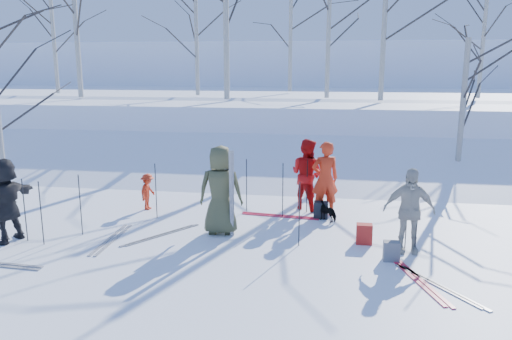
% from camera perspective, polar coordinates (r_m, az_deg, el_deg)
% --- Properties ---
extents(ground, '(120.00, 120.00, 0.00)m').
position_cam_1_polar(ground, '(10.17, -1.30, -8.96)').
color(ground, white).
rests_on(ground, ground).
extents(snow_ramp, '(70.00, 9.49, 4.12)m').
position_cam_1_polar(snow_ramp, '(16.80, 2.85, 0.09)').
color(snow_ramp, white).
rests_on(snow_ramp, ground).
extents(snow_plateau, '(70.00, 18.00, 2.20)m').
position_cam_1_polar(snow_plateau, '(26.52, 5.12, 6.38)').
color(snow_plateau, white).
rests_on(snow_plateau, ground).
extents(far_hill, '(90.00, 30.00, 6.00)m').
position_cam_1_polar(far_hill, '(47.40, 6.82, 10.11)').
color(far_hill, white).
rests_on(far_hill, ground).
extents(skier_olive_center, '(1.00, 0.70, 1.95)m').
position_cam_1_polar(skier_olive_center, '(10.78, -4.08, -2.32)').
color(skier_olive_center, '#444529').
rests_on(skier_olive_center, ground).
extents(skier_red_north, '(0.77, 0.62, 1.83)m').
position_cam_1_polar(skier_red_north, '(12.17, 7.89, -1.00)').
color(skier_red_north, red).
rests_on(skier_red_north, ground).
extents(skier_redor_behind, '(1.11, 1.04, 1.81)m').
position_cam_1_polar(skier_redor_behind, '(12.66, 5.81, -0.49)').
color(skier_redor_behind, '#B10D0D').
rests_on(skier_redor_behind, ground).
extents(skier_red_seated, '(0.41, 0.63, 0.92)m').
position_cam_1_polar(skier_red_seated, '(12.95, -12.27, -2.43)').
color(skier_red_seated, red).
rests_on(skier_red_seated, ground).
extents(skier_cream_east, '(1.00, 0.42, 1.70)m').
position_cam_1_polar(skier_cream_east, '(10.18, 17.08, -4.45)').
color(skier_cream_east, beige).
rests_on(skier_cream_east, ground).
extents(skier_grey_west, '(0.90, 1.72, 1.77)m').
position_cam_1_polar(skier_grey_west, '(11.53, -26.67, -3.10)').
color(skier_grey_west, black).
rests_on(skier_grey_west, ground).
extents(dog, '(0.58, 0.51, 0.45)m').
position_cam_1_polar(dog, '(11.93, 8.26, -4.71)').
color(dog, black).
rests_on(dog, ground).
extents(upright_ski_left, '(0.08, 0.16, 1.90)m').
position_cam_1_polar(upright_ski_left, '(10.52, -2.85, -2.81)').
color(upright_ski_left, silver).
rests_on(upright_ski_left, ground).
extents(upright_ski_right, '(0.12, 0.23, 1.89)m').
position_cam_1_polar(upright_ski_right, '(10.55, -2.72, -2.76)').
color(upright_ski_right, silver).
rests_on(upright_ski_right, ground).
extents(ski_pair_a, '(1.99, 2.09, 0.02)m').
position_cam_1_polar(ski_pair_a, '(9.10, 20.20, -12.33)').
color(ski_pair_a, silver).
rests_on(ski_pair_a, ground).
extents(ski_pair_b, '(1.32, 2.02, 0.02)m').
position_cam_1_polar(ski_pair_b, '(9.16, 18.26, -12.03)').
color(ski_pair_b, red).
rests_on(ski_pair_b, ground).
extents(ski_pair_c, '(0.32, 1.91, 0.02)m').
position_cam_1_polar(ski_pair_c, '(11.07, -16.19, -7.62)').
color(ski_pair_c, silver).
rests_on(ski_pair_c, ground).
extents(ski_pair_e, '(0.59, 1.94, 0.02)m').
position_cam_1_polar(ski_pair_e, '(12.22, 2.74, -5.25)').
color(ski_pair_e, red).
rests_on(ski_pair_e, ground).
extents(ski_pair_f, '(1.99, 2.09, 0.02)m').
position_cam_1_polar(ski_pair_f, '(11.09, -10.78, -7.30)').
color(ski_pair_f, silver).
rests_on(ski_pair_f, ground).
extents(ski_pole_a, '(0.02, 0.02, 1.34)m').
position_cam_1_polar(ski_pole_a, '(11.07, -23.35, -4.56)').
color(ski_pole_a, black).
rests_on(ski_pole_a, ground).
extents(ski_pole_b, '(0.02, 0.02, 1.34)m').
position_cam_1_polar(ski_pole_b, '(11.97, 3.08, -2.34)').
color(ski_pole_b, black).
rests_on(ski_pole_b, ground).
extents(ski_pole_c, '(0.02, 0.02, 1.34)m').
position_cam_1_polar(ski_pole_c, '(10.14, 4.97, -5.06)').
color(ski_pole_c, black).
rests_on(ski_pole_c, ground).
extents(ski_pole_d, '(0.02, 0.02, 1.34)m').
position_cam_1_polar(ski_pole_d, '(12.13, -11.36, -2.37)').
color(ski_pole_d, black).
rests_on(ski_pole_d, ground).
extents(ski_pole_e, '(0.02, 0.02, 1.34)m').
position_cam_1_polar(ski_pole_e, '(10.42, 16.86, -5.08)').
color(ski_pole_e, black).
rests_on(ski_pole_e, ground).
extents(ski_pole_f, '(0.02, 0.02, 1.34)m').
position_cam_1_polar(ski_pole_f, '(12.44, -1.09, -1.76)').
color(ski_pole_f, black).
rests_on(ski_pole_f, ground).
extents(ski_pole_g, '(0.02, 0.02, 1.34)m').
position_cam_1_polar(ski_pole_g, '(11.44, -24.93, -4.18)').
color(ski_pole_g, black).
rests_on(ski_pole_g, ground).
extents(ski_pole_h, '(0.02, 0.02, 1.34)m').
position_cam_1_polar(ski_pole_h, '(12.42, 5.85, -1.85)').
color(ski_pole_h, black).
rests_on(ski_pole_h, ground).
extents(ski_pole_i, '(0.02, 0.02, 1.34)m').
position_cam_1_polar(ski_pole_i, '(10.22, 17.94, -5.48)').
color(ski_pole_i, black).
rests_on(ski_pole_i, ground).
extents(ski_pole_j, '(0.02, 0.02, 1.34)m').
position_cam_1_polar(ski_pole_j, '(11.39, -19.43, -3.79)').
color(ski_pole_j, black).
rests_on(ski_pole_j, ground).
extents(backpack_red, '(0.32, 0.22, 0.42)m').
position_cam_1_polar(backpack_red, '(10.60, 12.27, -7.15)').
color(backpack_red, '#A71F19').
rests_on(backpack_red, ground).
extents(backpack_grey, '(0.30, 0.20, 0.38)m').
position_cam_1_polar(backpack_grey, '(9.85, 15.22, -8.94)').
color(backpack_grey, slate).
rests_on(backpack_grey, ground).
extents(backpack_dark, '(0.34, 0.24, 0.40)m').
position_cam_1_polar(backpack_dark, '(12.12, 7.42, -4.55)').
color(backpack_dark, black).
rests_on(backpack_dark, ground).
extents(birch_plateau_a, '(5.68, 5.68, 7.26)m').
position_cam_1_polar(birch_plateau_a, '(23.24, -20.00, 16.84)').
color(birch_plateau_a, silver).
rests_on(birch_plateau_a, snow_plateau).
extents(birch_plateau_b, '(5.16, 5.16, 6.52)m').
position_cam_1_polar(birch_plateau_b, '(20.54, 14.51, 16.84)').
color(birch_plateau_b, silver).
rests_on(birch_plateau_b, snow_plateau).
extents(birch_plateau_c, '(3.89, 3.89, 4.70)m').
position_cam_1_polar(birch_plateau_c, '(23.21, -6.81, 14.30)').
color(birch_plateau_c, silver).
rests_on(birch_plateau_c, snow_plateau).
extents(birch_plateau_d, '(4.40, 4.40, 5.43)m').
position_cam_1_polar(birch_plateau_d, '(26.49, -22.14, 14.04)').
color(birch_plateau_d, silver).
rests_on(birch_plateau_d, snow_plateau).
extents(birch_plateau_e, '(3.50, 3.50, 4.15)m').
position_cam_1_polar(birch_plateau_e, '(23.15, 24.47, 12.64)').
color(birch_plateau_e, silver).
rests_on(birch_plateau_e, snow_plateau).
extents(birch_plateau_f, '(4.72, 4.72, 5.89)m').
position_cam_1_polar(birch_plateau_f, '(21.55, 8.32, 16.01)').
color(birch_plateau_f, silver).
rests_on(birch_plateau_f, snow_plateau).
extents(birch_plateau_h, '(4.89, 4.89, 6.13)m').
position_cam_1_polar(birch_plateau_h, '(26.19, 3.98, 15.67)').
color(birch_plateau_h, silver).
rests_on(birch_plateau_h, snow_plateau).
extents(birch_edge_e, '(3.67, 3.67, 4.39)m').
position_cam_1_polar(birch_edge_e, '(16.35, 22.50, 6.10)').
color(birch_edge_e, silver).
rests_on(birch_edge_e, ground).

